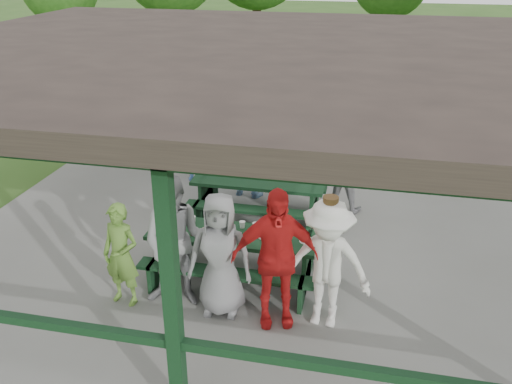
% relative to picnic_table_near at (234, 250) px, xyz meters
% --- Properties ---
extents(ground, '(90.00, 90.00, 0.00)m').
position_rel_picnic_table_near_xyz_m(ground, '(0.06, 1.20, -0.57)').
color(ground, '#2B5119').
rests_on(ground, ground).
extents(concrete_slab, '(10.00, 8.00, 0.10)m').
position_rel_picnic_table_near_xyz_m(concrete_slab, '(0.06, 1.20, -0.52)').
color(concrete_slab, slate).
rests_on(concrete_slab, ground).
extents(pavilion_structure, '(10.60, 8.60, 3.24)m').
position_rel_picnic_table_near_xyz_m(pavilion_structure, '(0.06, 1.20, 2.60)').
color(pavilion_structure, black).
rests_on(pavilion_structure, concrete_slab).
extents(picnic_table_near, '(2.51, 1.39, 0.75)m').
position_rel_picnic_table_near_xyz_m(picnic_table_near, '(0.00, 0.00, 0.00)').
color(picnic_table_near, black).
rests_on(picnic_table_near, concrete_slab).
extents(picnic_table_far, '(2.35, 1.39, 0.75)m').
position_rel_picnic_table_near_xyz_m(picnic_table_far, '(-0.07, 2.00, -0.01)').
color(picnic_table_far, black).
rests_on(picnic_table_far, concrete_slab).
extents(table_setting, '(2.36, 0.45, 0.10)m').
position_rel_picnic_table_near_xyz_m(table_setting, '(0.02, 0.03, 0.31)').
color(table_setting, white).
rests_on(table_setting, picnic_table_near).
extents(contestant_green, '(0.60, 0.44, 1.49)m').
position_rel_picnic_table_near_xyz_m(contestant_green, '(-1.34, -0.90, 0.27)').
color(contestant_green, olive).
rests_on(contestant_green, concrete_slab).
extents(contestant_grey_left, '(0.97, 0.79, 1.89)m').
position_rel_picnic_table_near_xyz_m(contestant_grey_left, '(-0.60, -0.75, 0.47)').
color(contestant_grey_left, gray).
rests_on(contestant_grey_left, concrete_slab).
extents(contestant_grey_mid, '(0.89, 0.61, 1.73)m').
position_rel_picnic_table_near_xyz_m(contestant_grey_mid, '(0.02, -0.80, 0.39)').
color(contestant_grey_mid, gray).
rests_on(contestant_grey_mid, concrete_slab).
extents(contestant_red, '(1.21, 0.76, 1.92)m').
position_rel_picnic_table_near_xyz_m(contestant_red, '(0.77, -0.87, 0.49)').
color(contestant_red, red).
rests_on(contestant_red, concrete_slab).
extents(contestant_white_fedora, '(1.21, 0.78, 1.83)m').
position_rel_picnic_table_near_xyz_m(contestant_white_fedora, '(1.41, -0.78, 0.42)').
color(contestant_white_fedora, white).
rests_on(contestant_white_fedora, concrete_slab).
extents(spectator_lblue, '(1.44, 0.69, 1.49)m').
position_rel_picnic_table_near_xyz_m(spectator_lblue, '(-0.47, 2.92, 0.27)').
color(spectator_lblue, '#9BC7F0').
rests_on(spectator_lblue, concrete_slab).
extents(spectator_blue, '(0.80, 0.69, 1.85)m').
position_rel_picnic_table_near_xyz_m(spectator_blue, '(-1.69, 3.47, 0.46)').
color(spectator_blue, '#3C5E9C').
rests_on(spectator_blue, concrete_slab).
extents(spectator_grey, '(0.90, 0.76, 1.64)m').
position_rel_picnic_table_near_xyz_m(spectator_grey, '(1.38, 2.71, 0.35)').
color(spectator_grey, gray).
rests_on(spectator_grey, concrete_slab).
extents(pickup_truck, '(6.06, 3.62, 1.58)m').
position_rel_picnic_table_near_xyz_m(pickup_truck, '(2.75, 11.11, 0.22)').
color(pickup_truck, silver).
rests_on(pickup_truck, ground).
extents(farm_trailer, '(3.94, 2.40, 1.37)m').
position_rel_picnic_table_near_xyz_m(farm_trailer, '(-0.81, 8.04, 0.11)').
color(farm_trailer, navy).
rests_on(farm_trailer, ground).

